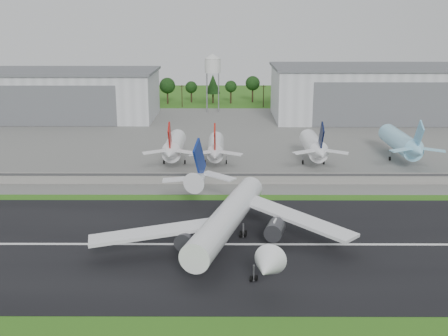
{
  "coord_description": "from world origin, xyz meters",
  "views": [
    {
      "loc": [
        1.85,
        -102.14,
        47.41
      ],
      "look_at": [
        1.31,
        40.0,
        9.0
      ],
      "focal_mm": 45.0,
      "sensor_mm": 36.0,
      "label": 1
    }
  ],
  "objects_px": {
    "parked_jet_red_a": "(174,147)",
    "parked_jet_red_b": "(216,148)",
    "main_airliner": "(228,224)",
    "parked_jet_navy": "(315,147)",
    "parked_jet_skyblue": "(403,143)"
  },
  "relations": [
    {
      "from": "main_airliner",
      "to": "parked_jet_skyblue",
      "type": "height_order",
      "value": "main_airliner"
    },
    {
      "from": "main_airliner",
      "to": "parked_jet_skyblue",
      "type": "xyz_separation_m",
      "value": [
        58.82,
        72.03,
        1.62
      ]
    },
    {
      "from": "parked_jet_red_b",
      "to": "parked_jet_skyblue",
      "type": "xyz_separation_m",
      "value": [
        62.65,
        5.09,
        0.57
      ]
    },
    {
      "from": "parked_jet_red_a",
      "to": "parked_jet_red_b",
      "type": "relative_size",
      "value": 1.0
    },
    {
      "from": "parked_jet_navy",
      "to": "parked_jet_skyblue",
      "type": "height_order",
      "value": "parked_jet_skyblue"
    },
    {
      "from": "parked_jet_navy",
      "to": "parked_jet_red_a",
      "type": "bearing_deg",
      "value": -179.99
    },
    {
      "from": "main_airliner",
      "to": "parked_jet_red_a",
      "type": "relative_size",
      "value": 1.86
    },
    {
      "from": "parked_jet_red_b",
      "to": "parked_jet_red_a",
      "type": "bearing_deg",
      "value": 179.74
    },
    {
      "from": "parked_jet_red_a",
      "to": "parked_jet_skyblue",
      "type": "xyz_separation_m",
      "value": [
        76.39,
        5.03,
        0.19
      ]
    },
    {
      "from": "parked_jet_red_a",
      "to": "parked_jet_red_b",
      "type": "distance_m",
      "value": 13.75
    },
    {
      "from": "parked_jet_red_a",
      "to": "parked_jet_navy",
      "type": "bearing_deg",
      "value": 0.01
    },
    {
      "from": "parked_jet_skyblue",
      "to": "parked_jet_red_b",
      "type": "bearing_deg",
      "value": -175.35
    },
    {
      "from": "parked_jet_skyblue",
      "to": "main_airliner",
      "type": "bearing_deg",
      "value": -129.23
    },
    {
      "from": "parked_jet_red_a",
      "to": "main_airliner",
      "type": "bearing_deg",
      "value": -75.3
    },
    {
      "from": "main_airliner",
      "to": "parked_jet_red_b",
      "type": "relative_size",
      "value": 1.86
    }
  ]
}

